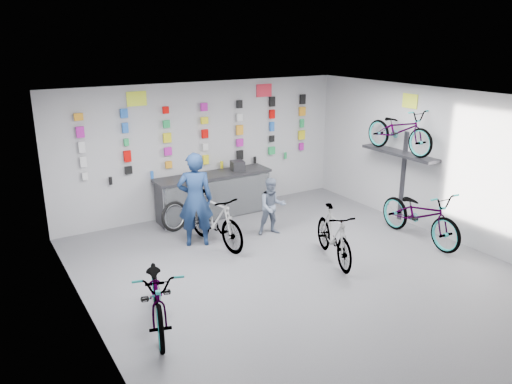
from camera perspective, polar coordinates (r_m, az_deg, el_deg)
floor at (r=8.75m, az=5.83°, el=-9.64°), size 8.00×8.00×0.00m
ceiling at (r=7.85m, az=6.51°, el=10.25°), size 8.00×8.00×0.00m
wall_back at (r=11.50m, az=-5.96°, el=4.99°), size 7.00×0.00×7.00m
wall_left at (r=6.77m, az=-18.34°, el=-4.91°), size 0.00×8.00×8.00m
wall_right at (r=10.59m, az=21.47°, el=2.76°), size 0.00×8.00×8.00m
counter at (r=11.36m, az=-4.81°, el=-0.43°), size 2.70×0.66×1.00m
merch_wall at (r=11.42m, az=-5.36°, el=6.50°), size 5.57×0.08×1.57m
wall_bracket at (r=11.22m, az=16.11°, el=3.88°), size 0.39×1.90×2.00m
sign_left at (r=10.73m, az=-13.49°, el=10.32°), size 0.42×0.02×0.30m
sign_right at (r=12.04m, az=0.93°, el=11.53°), size 0.42×0.02×0.30m
sign_side at (r=11.13m, az=17.18°, el=9.91°), size 0.02×0.40×0.30m
bike_left at (r=7.30m, az=-11.18°, el=-11.30°), size 1.18×2.02×1.01m
bike_center at (r=9.21m, az=8.89°, el=-4.88°), size 0.97×1.73×1.00m
bike_right at (r=10.52m, az=18.27°, el=-2.45°), size 0.84×2.11×1.09m
bike_service at (r=9.79m, az=-4.68°, el=-3.14°), size 0.76×1.83×1.07m
bike_wall at (r=11.05m, az=16.09°, el=6.81°), size 0.63×1.80×0.95m
clerk at (r=9.71m, az=-6.96°, el=-0.87°), size 0.80×0.68×1.87m
customer at (r=10.27m, az=1.85°, el=-1.68°), size 0.69×0.60×1.20m
spare_wheel at (r=10.67m, az=-9.31°, el=-2.77°), size 0.66×0.31×0.65m
register at (r=11.47m, az=-2.13°, el=3.04°), size 0.33×0.34×0.22m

